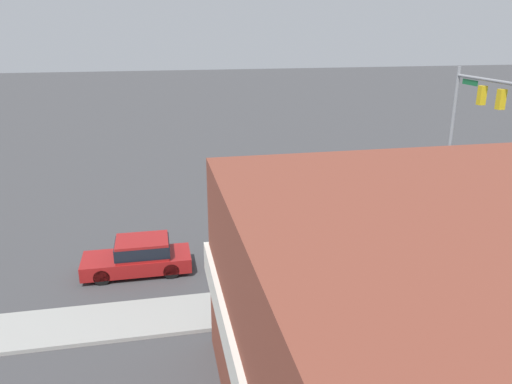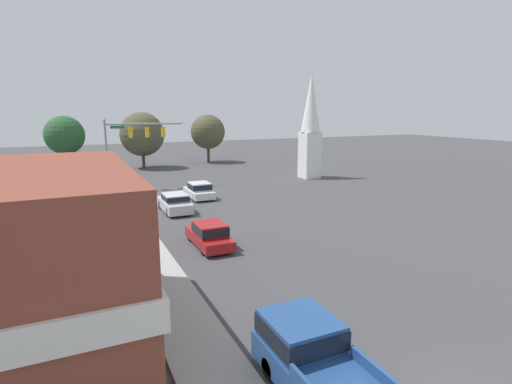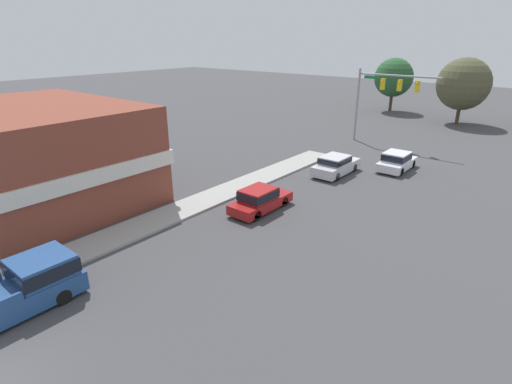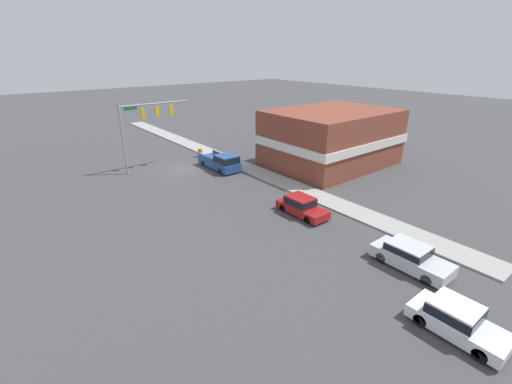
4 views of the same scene
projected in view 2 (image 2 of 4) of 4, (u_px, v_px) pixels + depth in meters
far_signal_assembly at (133, 138)px, 41.07m from camera, size 7.98×0.49×7.26m
car_lead at (210, 234)px, 24.05m from camera, size 1.79×4.44×1.50m
car_oncoming at (199, 190)px, 37.43m from camera, size 1.93×4.21×1.52m
car_second_ahead at (175, 202)px, 32.41m from camera, size 1.93×4.65×1.51m
pickup_truck_parked at (318, 365)px, 11.42m from camera, size 2.14×5.77×1.89m
church_steeple at (310, 124)px, 47.94m from camera, size 2.31×2.31×12.46m
backdrop_tree_left_far at (64, 135)px, 55.57m from camera, size 5.38×5.38×7.46m
backdrop_tree_left_mid at (142, 134)px, 56.64m from camera, size 6.22×6.22×7.95m
backdrop_tree_center at (208, 132)px, 63.19m from camera, size 5.41×5.41×7.55m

